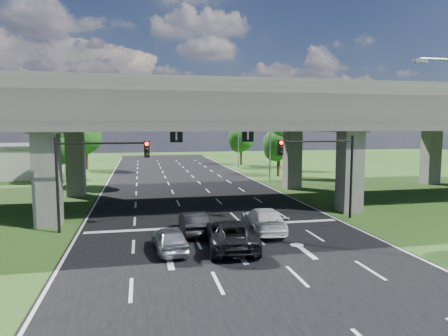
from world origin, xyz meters
name	(u,v)px	position (x,y,z in m)	size (l,w,h in m)	color
ground	(228,241)	(0.00, 0.00, 0.00)	(160.00, 160.00, 0.00)	#284616
road	(202,207)	(0.00, 10.00, 0.01)	(18.00, 120.00, 0.03)	black
overpass	(198,111)	(0.00, 12.00, 7.92)	(80.00, 15.00, 10.00)	#33312F
signal_right	(324,161)	(7.82, 3.94, 4.19)	(5.76, 0.54, 6.00)	black
signal_left	(93,166)	(-7.82, 3.94, 4.19)	(5.76, 0.54, 6.00)	black
streetlight_far	(267,133)	(10.10, 24.00, 5.85)	(3.38, 0.25, 10.00)	gray
streetlight_beyond	(236,131)	(10.10, 40.00, 5.85)	(3.38, 0.25, 10.00)	gray
tree_left_near	(59,142)	(-13.95, 26.00, 4.82)	(4.50, 4.50, 7.80)	black
tree_left_mid	(47,145)	(-16.95, 34.00, 4.17)	(3.91, 3.90, 6.76)	black
tree_left_far	(86,136)	(-12.95, 42.00, 5.14)	(4.80, 4.80, 8.32)	black
tree_right_near	(279,143)	(13.05, 28.00, 4.50)	(4.20, 4.20, 7.28)	black
tree_right_mid	(280,142)	(16.05, 36.00, 4.17)	(3.91, 3.90, 6.76)	black
tree_right_far	(241,137)	(12.05, 44.00, 4.82)	(4.50, 4.50, 7.80)	black
car_silver	(170,239)	(-3.47, -1.28, 0.71)	(1.60, 3.99, 1.36)	#A0A2A7
car_dark	(193,223)	(-1.80, 1.96, 0.72)	(1.45, 4.17, 1.37)	black
car_white	(263,220)	(2.61, 1.52, 0.78)	(2.10, 5.17, 1.50)	silver
car_trailing	(230,234)	(-0.21, -1.36, 0.81)	(2.58, 5.59, 1.55)	black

